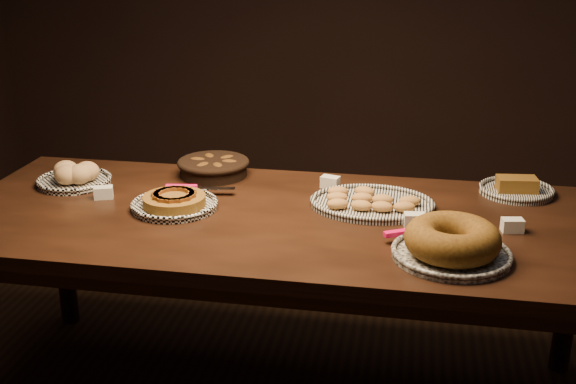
% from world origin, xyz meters
% --- Properties ---
extents(buffet_table, '(2.40, 1.00, 0.75)m').
position_xyz_m(buffet_table, '(0.00, 0.00, 0.68)').
color(buffet_table, black).
rests_on(buffet_table, ground).
extents(apple_tart_plate, '(0.34, 0.35, 0.06)m').
position_xyz_m(apple_tart_plate, '(-0.40, -0.00, 0.77)').
color(apple_tart_plate, white).
rests_on(apple_tart_plate, buffet_table).
extents(madeleine_platter, '(0.45, 0.36, 0.05)m').
position_xyz_m(madeleine_platter, '(0.30, 0.14, 0.77)').
color(madeleine_platter, black).
rests_on(madeleine_platter, buffet_table).
extents(bundt_cake_plate, '(0.40, 0.40, 0.11)m').
position_xyz_m(bundt_cake_plate, '(0.57, -0.25, 0.80)').
color(bundt_cake_plate, black).
rests_on(bundt_cake_plate, buffet_table).
extents(croissant_basket, '(0.35, 0.35, 0.07)m').
position_xyz_m(croissant_basket, '(-0.37, 0.38, 0.79)').
color(croissant_basket, black).
rests_on(croissant_basket, buffet_table).
extents(bread_roll_plate, '(0.29, 0.29, 0.09)m').
position_xyz_m(bread_roll_plate, '(-0.88, 0.17, 0.79)').
color(bread_roll_plate, white).
rests_on(bread_roll_plate, buffet_table).
extents(loaf_plate, '(0.28, 0.28, 0.06)m').
position_xyz_m(loaf_plate, '(0.83, 0.38, 0.77)').
color(loaf_plate, black).
rests_on(loaf_plate, buffet_table).
extents(tent_cards, '(1.56, 0.45, 0.04)m').
position_xyz_m(tent_cards, '(0.06, 0.06, 0.77)').
color(tent_cards, white).
rests_on(tent_cards, buffet_table).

